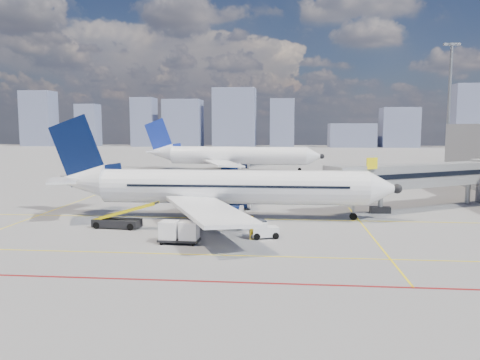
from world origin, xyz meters
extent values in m
plane|color=gray|center=(0.00, 0.00, 0.00)|extent=(420.00, 420.00, 0.00)
cube|color=yellow|center=(0.00, 8.00, 0.01)|extent=(60.00, 0.18, 0.01)
cube|color=yellow|center=(0.00, -6.00, 0.01)|extent=(80.00, 0.15, 0.01)
cube|color=yellow|center=(14.00, 2.00, 0.01)|extent=(0.15, 28.00, 0.01)
cube|color=yellow|center=(-20.00, 8.00, 0.01)|extent=(0.15, 30.00, 0.01)
cube|color=maroon|center=(0.00, -12.00, 0.01)|extent=(90.00, 0.25, 0.01)
cube|color=gray|center=(22.25, 16.15, 3.90)|extent=(20.84, 13.93, 2.60)
cube|color=black|center=(22.25, 16.15, 4.10)|extent=(20.52, 13.82, 0.55)
cube|color=gray|center=(12.70, 10.50, 3.90)|extent=(4.49, 4.56, 3.00)
cube|color=black|center=(17.00, 12.80, 0.35)|extent=(2.20, 1.00, 0.70)
cylinder|color=gray|center=(17.00, 12.80, 1.70)|extent=(0.56, 0.56, 2.70)
cylinder|color=gray|center=(29.00, 20.00, 1.95)|extent=(0.60, 0.60, 3.90)
cube|color=yellow|center=(15.50, 10.30, 5.70)|extent=(1.26, 0.82, 1.20)
cylinder|color=gray|center=(38.00, 55.00, 12.50)|extent=(0.56, 0.56, 25.00)
cube|color=gray|center=(38.00, 55.00, 25.20)|extent=(3.20, 0.40, 0.50)
cube|color=#ACAEB3|center=(36.80, 54.75, 25.20)|extent=(0.60, 0.15, 0.35)
cube|color=#ACAEB3|center=(38.00, 54.75, 25.20)|extent=(0.60, 0.15, 0.35)
cube|color=#ACAEB3|center=(39.20, 54.75, 25.20)|extent=(0.60, 0.15, 0.35)
cube|color=slate|center=(-118.05, 190.00, 13.87)|extent=(15.50, 11.13, 27.75)
cube|color=slate|center=(-92.23, 190.00, 10.54)|extent=(10.60, 9.12, 21.08)
cube|color=slate|center=(-63.17, 190.00, 12.03)|extent=(10.82, 11.71, 24.06)
cube|color=slate|center=(-43.38, 190.00, 11.50)|extent=(18.04, 15.21, 23.01)
cube|color=slate|center=(-17.83, 190.00, 14.20)|extent=(20.57, 12.75, 28.40)
cube|color=slate|center=(5.46, 190.00, 11.63)|extent=(11.61, 8.06, 23.26)
cube|color=slate|center=(38.78, 190.00, 5.66)|extent=(21.65, 13.86, 11.32)
cube|color=slate|center=(60.94, 190.00, 9.38)|extent=(17.02, 12.29, 18.77)
cube|color=slate|center=(93.00, 190.00, 14.82)|extent=(15.31, 9.34, 29.64)
cylinder|color=white|center=(1.11, 8.27, 3.30)|extent=(27.38, 3.71, 3.56)
cone|color=white|center=(16.43, 8.36, 3.30)|extent=(3.30, 3.57, 3.56)
sphere|color=black|center=(17.71, 8.36, 3.30)|extent=(1.01, 1.01, 1.00)
cone|color=white|center=(-15.49, 8.18, 3.80)|extent=(5.86, 3.59, 3.56)
cube|color=black|center=(15.25, 8.35, 3.80)|extent=(1.38, 1.38, 0.41)
cube|color=white|center=(-0.30, 16.47, 2.32)|extent=(10.39, 15.69, 0.53)
cube|color=white|center=(-0.21, 0.06, 2.32)|extent=(10.53, 15.67, 0.53)
cylinder|color=#071339|center=(0.63, 13.56, 1.18)|extent=(3.29, 2.12, 2.10)
cylinder|color=#071339|center=(0.68, 2.98, 1.18)|extent=(3.29, 2.12, 2.10)
cylinder|color=#ACAEB3|center=(2.36, 13.57, 1.18)|extent=(0.33, 2.15, 2.15)
cylinder|color=#ACAEB3|center=(2.42, 2.99, 1.18)|extent=(0.33, 2.15, 2.15)
cube|color=#071339|center=(-15.49, 8.18, 6.95)|extent=(6.25, 0.33, 7.78)
cube|color=#071339|center=(-13.30, 8.19, 4.76)|extent=(5.15, 0.30, 1.96)
cube|color=white|center=(-15.87, 11.10, 4.12)|extent=(4.43, 5.76, 0.20)
cube|color=white|center=(-15.83, 5.26, 4.12)|extent=(4.47, 5.76, 0.20)
cylinder|color=gray|center=(13.42, 8.34, 0.90)|extent=(0.28, 0.28, 1.80)
cylinder|color=black|center=(13.42, 8.34, 0.38)|extent=(0.76, 0.28, 0.76)
cylinder|color=gray|center=(0.19, 10.64, 0.80)|extent=(0.32, 0.32, 1.60)
cylinder|color=black|center=(0.19, 10.64, 0.50)|extent=(1.00, 0.66, 1.00)
cylinder|color=gray|center=(0.21, 5.90, 0.80)|extent=(0.32, 0.32, 1.60)
cylinder|color=black|center=(0.21, 5.90, 0.50)|extent=(1.00, 0.66, 1.00)
cube|color=black|center=(1.56, 10.03, 3.57)|extent=(22.43, 0.22, 0.24)
cube|color=black|center=(1.58, 6.52, 3.57)|extent=(22.43, 0.22, 0.24)
cylinder|color=white|center=(-3.70, 62.79, 3.30)|extent=(30.21, 6.46, 3.90)
cone|color=white|center=(13.04, 61.35, 3.30)|extent=(3.92, 4.19, 3.90)
sphere|color=black|center=(14.43, 61.23, 3.30)|extent=(1.19, 1.19, 1.10)
cone|color=white|center=(-21.82, 64.36, 3.85)|extent=(6.71, 4.43, 3.90)
cube|color=black|center=(11.74, 61.46, 3.85)|extent=(1.62, 1.62, 0.45)
cube|color=white|center=(-4.42, 71.89, 2.23)|extent=(12.54, 16.96, 0.58)
cube|color=white|center=(-5.96, 53.96, 2.23)|extent=(10.31, 17.29, 0.58)
cylinder|color=#071339|center=(-3.70, 68.61, 0.98)|extent=(3.78, 2.60, 2.30)
cylinder|color=#071339|center=(-4.69, 57.06, 0.98)|extent=(3.78, 2.60, 2.30)
cylinder|color=#ACAEB3|center=(-1.80, 68.45, 0.98)|extent=(0.55, 2.38, 2.36)
cylinder|color=#ACAEB3|center=(-2.80, 56.90, 0.98)|extent=(0.55, 2.38, 2.36)
cube|color=navy|center=(-21.82, 64.36, 7.30)|extent=(6.85, 0.91, 8.52)
cube|color=navy|center=(-19.43, 64.15, 4.90)|extent=(5.64, 0.78, 2.15)
cube|color=white|center=(-21.95, 67.58, 4.20)|extent=(5.21, 6.35, 0.22)
cube|color=white|center=(-22.50, 61.20, 4.20)|extent=(4.51, 6.23, 0.22)
cylinder|color=black|center=(-4.47, 65.47, 0.50)|extent=(1.05, 0.73, 1.00)
cylinder|color=black|center=(-4.92, 60.29, 0.50)|extent=(1.05, 0.73, 1.00)
cylinder|color=black|center=(9.75, 61.63, 0.38)|extent=(0.78, 0.34, 0.76)
cube|color=white|center=(4.71, -0.26, 0.56)|extent=(2.50, 1.79, 0.82)
cube|color=white|center=(4.32, -0.37, 1.18)|extent=(1.30, 1.41, 0.61)
cube|color=black|center=(4.32, -0.37, 1.38)|extent=(1.19, 1.33, 0.36)
cylinder|color=black|center=(4.07, -1.02, 0.29)|extent=(0.61, 0.37, 0.57)
cylinder|color=black|center=(3.77, 0.06, 0.29)|extent=(0.61, 0.37, 0.57)
cylinder|color=black|center=(5.65, -0.59, 0.29)|extent=(0.61, 0.37, 0.57)
cylinder|color=black|center=(5.35, 0.50, 0.29)|extent=(0.61, 0.37, 0.57)
cube|color=black|center=(-2.17, -2.84, 0.30)|extent=(3.39, 1.59, 0.17)
cube|color=white|center=(-3.01, -2.81, 1.12)|extent=(1.49, 1.44, 1.44)
cube|color=white|center=(-1.33, -2.86, 1.12)|extent=(1.49, 1.44, 1.44)
cylinder|color=black|center=(-3.49, -3.45, 0.15)|extent=(0.30, 0.14, 0.30)
cylinder|color=black|center=(-3.45, -2.15, 0.15)|extent=(0.30, 0.14, 0.30)
cylinder|color=black|center=(-0.89, -3.53, 0.15)|extent=(0.30, 0.14, 0.30)
cylinder|color=black|center=(-0.85, -2.23, 0.15)|extent=(0.30, 0.14, 0.30)
cube|color=black|center=(-9.35, 2.53, 0.48)|extent=(4.64, 2.11, 0.75)
cube|color=black|center=(-8.50, 2.43, 1.60)|extent=(6.48, 1.80, 1.97)
cube|color=yellow|center=(-8.44, 3.01, 1.60)|extent=(6.39, 0.82, 2.05)
cube|color=yellow|center=(-8.57, 1.85, 1.60)|extent=(6.39, 0.82, 2.05)
cylinder|color=black|center=(-11.13, 1.98, 0.32)|extent=(0.67, 0.33, 0.64)
cylinder|color=black|center=(-10.96, 3.47, 0.32)|extent=(0.67, 0.33, 0.64)
cylinder|color=black|center=(-7.74, 1.59, 0.32)|extent=(0.67, 0.33, 0.64)
cylinder|color=black|center=(-7.57, 3.07, 0.32)|extent=(0.67, 0.33, 0.64)
imported|color=yellow|center=(3.67, -0.84, 1.00)|extent=(0.83, 0.87, 2.00)
camera|label=1|loc=(6.24, -39.59, 9.44)|focal=35.00mm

